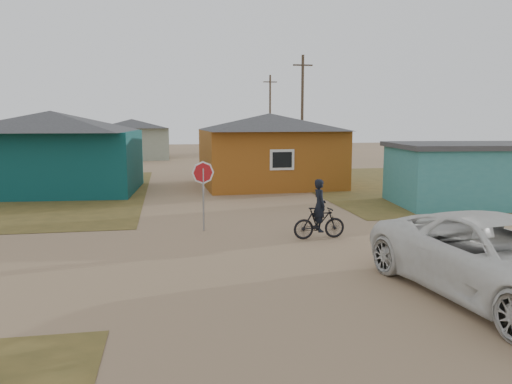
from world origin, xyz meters
TOP-DOWN VIEW (x-y plane):
  - ground at (0.00, 0.00)m, footprint 120.00×120.00m
  - grass_ne at (14.00, 13.00)m, footprint 20.00×18.00m
  - house_teal at (-8.50, 13.50)m, footprint 8.93×7.08m
  - house_yellow at (2.50, 14.00)m, footprint 7.72×6.76m
  - shed_turquoise at (9.50, 6.50)m, footprint 6.71×4.93m
  - house_pale_west at (-6.00, 34.00)m, footprint 7.04×6.15m
  - house_beige_east at (10.00, 40.00)m, footprint 6.95×6.05m
  - house_pale_north at (-14.00, 46.00)m, footprint 6.28×5.81m
  - utility_pole_near at (6.50, 22.00)m, footprint 1.40×0.20m
  - utility_pole_far at (7.50, 38.00)m, footprint 1.40×0.20m
  - stop_sign at (-1.83, 3.50)m, footprint 0.74×0.15m
  - cyclist at (1.53, 1.79)m, footprint 1.63×0.60m
  - vehicle at (3.53, -3.82)m, footprint 3.52×6.30m

SIDE VIEW (x-z plane):
  - ground at x=0.00m, z-range 0.00..0.00m
  - grass_ne at x=14.00m, z-range 0.00..0.01m
  - cyclist at x=1.53m, z-range -0.25..1.57m
  - vehicle at x=3.53m, z-range 0.00..1.66m
  - shed_turquoise at x=9.50m, z-range 0.01..2.61m
  - stop_sign at x=-1.83m, z-range 0.55..2.81m
  - house_pale_north at x=-14.00m, z-range 0.05..3.45m
  - house_pale_west at x=-6.00m, z-range 0.06..3.66m
  - house_beige_east at x=10.00m, z-range 0.06..3.66m
  - house_yellow at x=2.50m, z-range 0.05..3.95m
  - house_teal at x=-8.50m, z-range 0.05..4.05m
  - utility_pole_near at x=6.50m, z-range 0.14..8.14m
  - utility_pole_far at x=7.50m, z-range 0.14..8.14m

